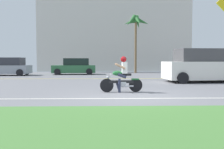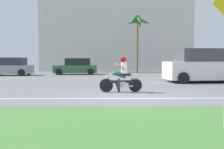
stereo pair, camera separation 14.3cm
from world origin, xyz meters
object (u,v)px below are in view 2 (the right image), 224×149
palm_tree_0 (137,24)px  parked_car_0 (10,67)px  suv_nearby (204,66)px  motorcyclist (121,77)px  parked_car_1 (76,67)px

palm_tree_0 → parked_car_0: bearing=-162.8°
suv_nearby → motorcyclist: bearing=-138.8°
motorcyclist → suv_nearby: suv_nearby is taller
parked_car_0 → palm_tree_0: 12.57m
parked_car_0 → palm_tree_0: (11.34, 3.50, 4.16)m
motorcyclist → palm_tree_0: bearing=80.8°
motorcyclist → parked_car_0: bearing=128.5°
parked_car_0 → parked_car_1: bearing=13.7°
parked_car_0 → palm_tree_0: palm_tree_0 is taller
suv_nearby → palm_tree_0: size_ratio=0.82×
parked_car_0 → palm_tree_0: bearing=17.2°
suv_nearby → palm_tree_0: (-2.81, 10.22, 3.91)m
parked_car_1 → parked_car_0: bearing=-166.3°
motorcyclist → parked_car_1: motorcyclist is taller
parked_car_0 → motorcyclist: bearing=-51.5°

